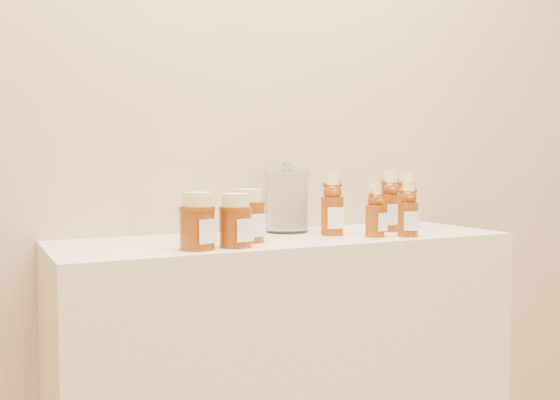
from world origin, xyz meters
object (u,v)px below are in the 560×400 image
bear_bottle_back_left (332,200)px  glass_canister (287,198)px  honey_jar_left (197,221)px  bear_bottle_front_left (375,207)px

bear_bottle_back_left → glass_canister: 0.14m
honey_jar_left → glass_canister: 0.40m
honey_jar_left → bear_bottle_back_left: bearing=-4.9°
honey_jar_left → glass_canister: bearing=13.8°
bear_bottle_front_left → glass_canister: (-0.16, 0.20, 0.02)m
glass_canister → honey_jar_left: bearing=-147.4°
bear_bottle_back_left → honey_jar_left: bear_bottle_back_left is taller
bear_bottle_front_left → honey_jar_left: bear_bottle_front_left is taller
bear_bottle_front_left → glass_canister: 0.25m
bear_bottle_front_left → glass_canister: bearing=113.0°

